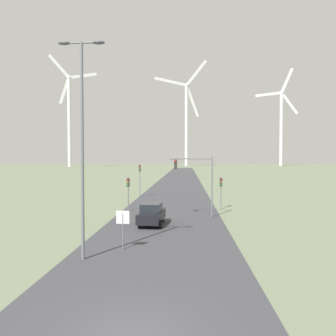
{
  "coord_description": "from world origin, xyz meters",
  "views": [
    {
      "loc": [
        1.76,
        -10.15,
        5.61
      ],
      "look_at": [
        0.0,
        21.18,
        4.61
      ],
      "focal_mm": 35.0,
      "sensor_mm": 36.0,
      "label": 1
    }
  ],
  "objects": [
    {
      "name": "wind_turbine_left",
      "position": [
        1.8,
        212.13,
        33.27
      ],
      "size": [
        35.11,
        12.02,
        72.33
      ],
      "color": "silver",
      "rests_on": "ground"
    },
    {
      "name": "streetlamp",
      "position": [
        -3.92,
        7.43,
        7.22
      ],
      "size": [
        2.58,
        0.32,
        11.91
      ],
      "color": "slate",
      "rests_on": "ground"
    },
    {
      "name": "traffic_light_post_near_right",
      "position": [
        5.55,
        25.77,
        2.5
      ],
      "size": [
        0.28,
        0.34,
        3.41
      ],
      "color": "slate",
      "rests_on": "ground"
    },
    {
      "name": "car_approaching",
      "position": [
        -1.13,
        16.83,
        0.91
      ],
      "size": [
        2.09,
        4.22,
        1.83
      ],
      "color": "black",
      "rests_on": "ground"
    },
    {
      "name": "traffic_light_mast_overhead",
      "position": [
        2.75,
        20.74,
        4.09
      ],
      "size": [
        4.11,
        0.35,
        5.76
      ],
      "color": "slate",
      "rests_on": "ground"
    },
    {
      "name": "ground_plane",
      "position": [
        0.0,
        0.0,
        0.0
      ],
      "size": [
        600.0,
        600.0,
        0.0
      ],
      "primitive_type": "plane",
      "color": "#667056"
    },
    {
      "name": "road_surface",
      "position": [
        0.0,
        48.0,
        0.0
      ],
      "size": [
        10.0,
        240.0,
        0.01
      ],
      "color": "#38383D",
      "rests_on": "ground"
    },
    {
      "name": "wind_turbine_far_left",
      "position": [
        -69.54,
        186.3,
        32.2
      ],
      "size": [
        26.66,
        11.17,
        67.25
      ],
      "color": "silver",
      "rests_on": "ground"
    },
    {
      "name": "traffic_light_post_mid_left",
      "position": [
        -4.91,
        36.39,
        3.32
      ],
      "size": [
        0.28,
        0.33,
        4.55
      ],
      "color": "slate",
      "rests_on": "ground"
    },
    {
      "name": "wind_turbine_center",
      "position": [
        67.04,
        219.96,
        30.34
      ],
      "size": [
        29.39,
        2.6,
        67.02
      ],
      "color": "silver",
      "rests_on": "ground"
    },
    {
      "name": "stop_sign_near",
      "position": [
        -2.1,
        9.47,
        1.66
      ],
      "size": [
        0.81,
        0.07,
        2.38
      ],
      "color": "slate",
      "rests_on": "ground"
    },
    {
      "name": "traffic_light_post_near_left",
      "position": [
        -4.4,
        24.13,
        2.53
      ],
      "size": [
        0.28,
        0.34,
        3.44
      ],
      "color": "slate",
      "rests_on": "ground"
    }
  ]
}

